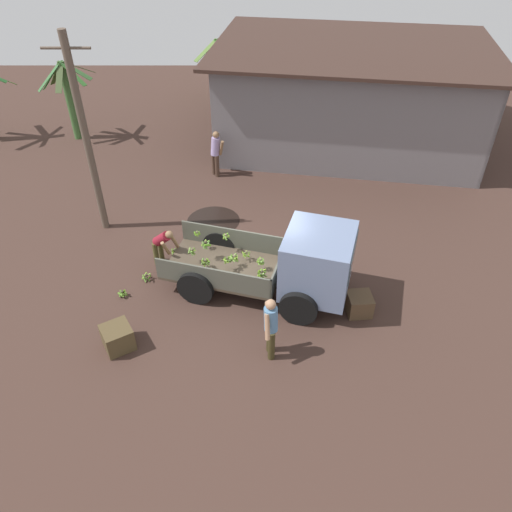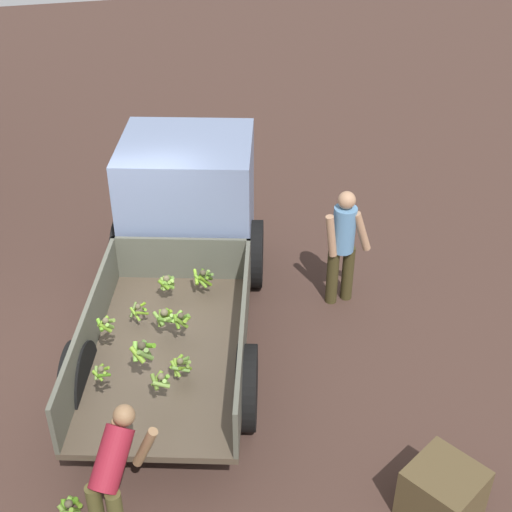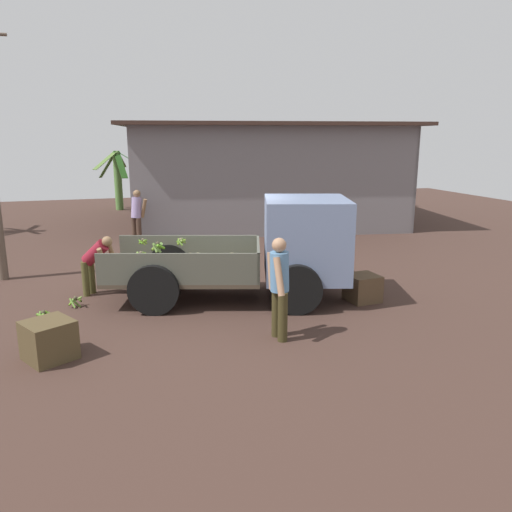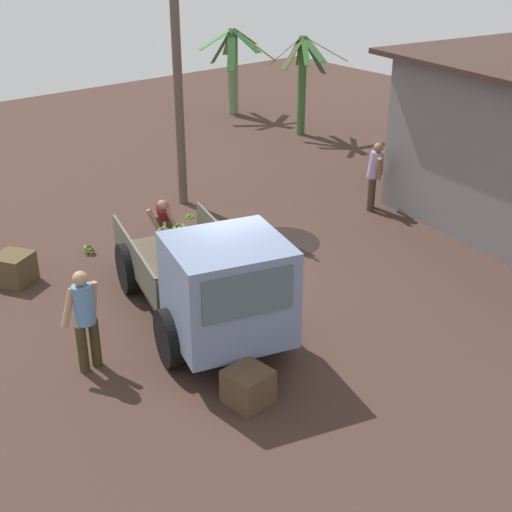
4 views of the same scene
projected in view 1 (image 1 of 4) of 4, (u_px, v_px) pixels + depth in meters
The scene contains 16 objects.
ground at pixel (255, 269), 14.05m from camera, with size 36.00×36.00×0.00m, color #412C25.
mud_patch_0 at pixel (213, 221), 15.95m from camera, with size 1.69×1.69×0.01m, color black.
cargo_truck at pixel (299, 264), 12.50m from camera, with size 5.11×3.04×2.08m.
warehouse_shed at pixel (367, 74), 18.83m from camera, with size 11.36×8.78×3.75m.
utility_pole at pixel (86, 139), 13.86m from camera, with size 1.25×0.21×5.84m.
banana_palm_0 at pixel (218, 67), 23.61m from camera, with size 2.57×2.69×2.67m.
banana_palm_1 at pixel (69, 97), 19.67m from camera, with size 2.06×2.03×3.13m.
banana_palm_3 at pixel (468, 70), 22.03m from camera, with size 2.37×2.29×3.41m.
person_foreground_visitor at pixel (270, 326), 11.04m from camera, with size 0.36×0.68×1.71m.
person_worker_loading at pixel (162, 244), 13.73m from camera, with size 0.80×0.77×1.29m.
person_bystander_near_shed at pixel (216, 151), 17.73m from camera, with size 0.58×0.63×1.67m.
banana_bunch_on_ground_0 at pixel (175, 251), 14.50m from camera, with size 0.25×0.26×0.21m.
banana_bunch_on_ground_1 at pixel (123, 293), 13.10m from camera, with size 0.25×0.25×0.21m.
banana_bunch_on_ground_2 at pixel (146, 276), 13.60m from camera, with size 0.27×0.27×0.22m.
wooden_crate_0 at pixel (118, 337), 11.63m from camera, with size 0.65×0.65×0.60m, color #4F3F26.
wooden_crate_1 at pixel (359, 304), 12.55m from camera, with size 0.60×0.60×0.54m, color brown.
Camera 1 is at (0.02, -10.80, 9.00)m, focal length 35.00 mm.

